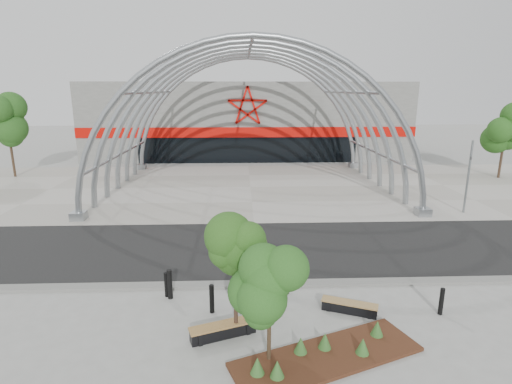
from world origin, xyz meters
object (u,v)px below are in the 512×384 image
object	(u,v)px
street_tree_0	(235,252)
bollard_2	(212,299)
signal_pole	(468,176)
street_tree_1	(270,285)
bench_0	(223,330)
bench_1	(349,307)

from	to	relation	value
street_tree_0	bollard_2	size ratio (longest dim) A/B	3.80
signal_pole	street_tree_1	distance (m)	18.28
signal_pole	street_tree_1	bearing A→B (deg)	-134.07
signal_pole	street_tree_1	world-z (taller)	signal_pole
street_tree_0	bench_0	world-z (taller)	street_tree_0
street_tree_1	bollard_2	size ratio (longest dim) A/B	3.24
street_tree_1	bollard_2	xyz separation A→B (m)	(-1.73, 2.58, -1.83)
street_tree_0	street_tree_1	size ratio (longest dim) A/B	1.17
bench_0	street_tree_0	bearing A→B (deg)	10.31
bench_0	bollard_2	bearing A→B (deg)	107.32
bench_1	bollard_2	distance (m)	4.62
street_tree_1	bench_0	xyz separation A→B (m)	(-1.30, 1.20, -2.12)
bench_1	bench_0	bearing A→B (deg)	-164.00
bollard_2	street_tree_0	bearing A→B (deg)	-57.86
street_tree_0	bench_1	size ratio (longest dim) A/B	2.04
street_tree_0	bench_0	xyz separation A→B (m)	(-0.39, -0.07, -2.52)
bollard_2	signal_pole	bearing A→B (deg)	36.16
street_tree_0	bench_1	xyz separation A→B (m)	(3.78, 1.13, -2.54)
street_tree_1	street_tree_0	bearing A→B (deg)	125.62
signal_pole	bench_0	distance (m)	18.53
signal_pole	bench_1	xyz separation A→B (m)	(-9.85, -10.74, -2.11)
bench_0	street_tree_1	bearing A→B (deg)	-42.69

